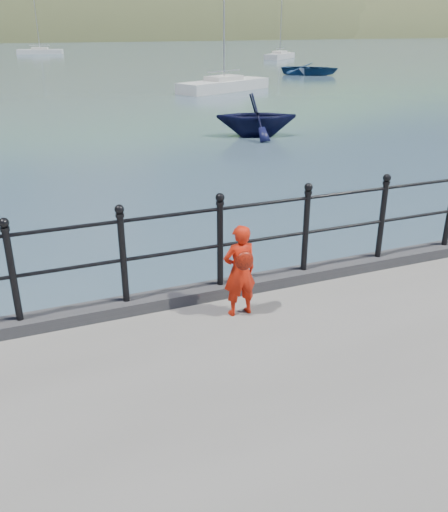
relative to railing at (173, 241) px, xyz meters
name	(u,v)px	position (x,y,z in m)	size (l,w,h in m)	color
ground	(175,364)	(0.00, 0.15, -1.82)	(600.00, 600.00, 0.00)	#2D4251
kerb	(175,297)	(0.00, 0.00, -0.75)	(60.00, 0.30, 0.15)	#28282B
railing	(173,241)	(0.00, 0.00, 0.00)	(18.11, 0.11, 1.20)	black
far_shore	(98,92)	(38.34, 239.56, -24.39)	(830.00, 200.00, 156.00)	#333A21
child	(240,270)	(0.63, -0.54, -0.26)	(0.42, 0.33, 1.11)	red
launch_blue	(310,69)	(24.82, 39.28, -1.30)	(3.62, 5.07, 1.05)	navy
launch_navy	(256,115)	(7.81, 14.33, -0.98)	(2.76, 3.20, 1.69)	black
sailboat_near	(224,86)	(12.75, 30.12, -1.48)	(7.44, 4.96, 9.86)	silver
sailboat_far	(280,56)	(34.00, 63.00, -1.48)	(6.32, 5.99, 9.71)	beige
sailboat_deep	(40,52)	(5.31, 88.44, -1.48)	(7.10, 3.56, 9.98)	silver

